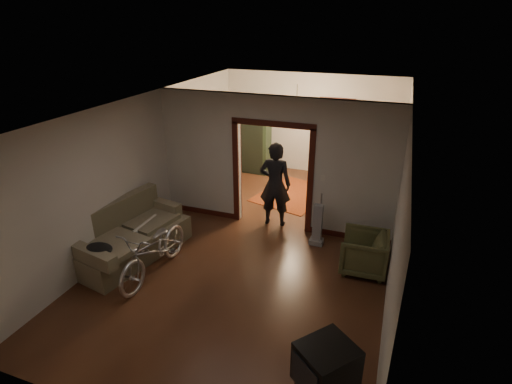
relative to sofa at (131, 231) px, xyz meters
The scene contains 23 objects.
floor 2.55m from the sofa, 32.71° to the left, with size 5.00×8.50×0.01m, color #381D12.
ceiling 3.39m from the sofa, 32.71° to the left, with size 5.00×8.50×0.01m, color white.
wall_back 6.05m from the sofa, 69.42° to the left, with size 5.00×0.02×2.80m, color beige.
wall_left 1.66m from the sofa, 106.39° to the left, with size 0.02×8.50×2.80m, color beige.
wall_right 4.88m from the sofa, 16.35° to the left, with size 0.02×8.50×2.80m, color beige.
partition_wall 3.10m from the sofa, 44.97° to the left, with size 5.00×0.14×2.80m, color beige.
door_casing 3.03m from the sofa, 44.97° to the left, with size 1.74×0.20×2.32m, color #38120C.
far_window 6.31m from the sofa, 63.25° to the left, with size 0.98×0.06×1.28m, color black.
chandelier 4.76m from the sofa, 61.36° to the left, with size 0.24×0.24×0.24m, color #FFE0A5.
light_switch 3.82m from the sofa, 32.72° to the left, with size 0.08×0.01×0.12m, color silver.
sofa is the anchor object (origin of this frame).
rolled_paper 0.32m from the sofa, 71.57° to the left, with size 0.09×0.09×0.74m, color beige.
jacket 0.93m from the sofa, 86.86° to the right, with size 0.49×0.37×0.14m, color black.
bicycle 0.84m from the sofa, 26.53° to the right, with size 0.65×1.87×0.98m, color silver.
armchair 4.27m from the sofa, 13.38° to the left, with size 0.78×0.80×0.73m, color #4C4E2C.
crt_tv 4.55m from the sofa, 27.12° to the right, with size 0.58×0.52×0.50m, color black.
vacuum 3.57m from the sofa, 26.60° to the left, with size 0.27×0.21×0.87m, color gray.
person 3.05m from the sofa, 45.03° to the left, with size 0.68×0.44×1.85m, color black.
oriental_rug 4.37m from the sofa, 60.58° to the left, with size 1.51×1.98×0.02m, color maroon.
locker 5.05m from the sofa, 82.52° to the left, with size 0.80×0.45×1.61m, color #1E2F1C.
globe 5.24m from the sofa, 82.52° to the left, with size 0.30×0.30×0.30m, color #1E5972.
desk 6.13m from the sofa, 58.28° to the left, with size 1.06×0.59×0.78m, color black.
desk_chair 5.43m from the sofa, 60.17° to the left, with size 0.42×0.42×0.95m, color black.
Camera 1 is at (2.31, -6.66, 4.20)m, focal length 28.00 mm.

